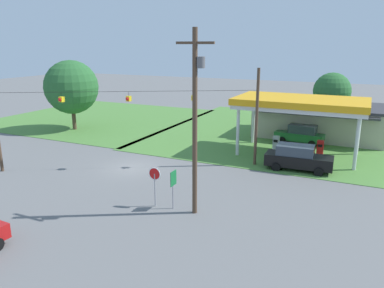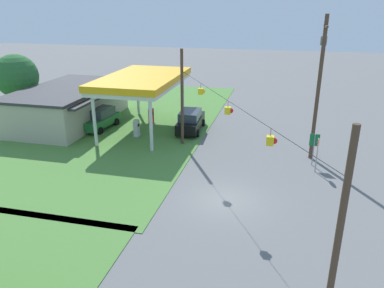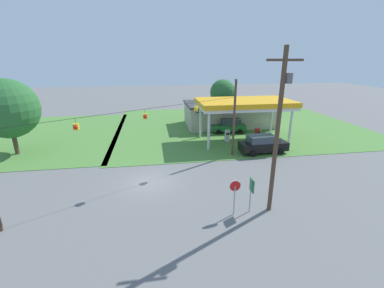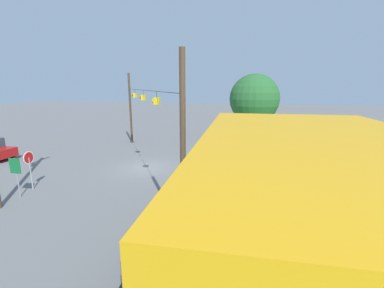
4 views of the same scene
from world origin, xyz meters
The scene contains 13 objects.
ground_plane centered at (0.00, 0.00, 0.00)m, with size 160.00×160.00×0.00m, color slate.
grass_verge_station_corner centered at (13.42, 17.59, 0.02)m, with size 36.00×28.00×0.04m, color #4C7F38.
gas_station_canopy centered at (11.42, 9.41, 4.64)m, with size 11.07×6.27×5.14m.
gas_station_store centered at (12.15, 17.57, 1.76)m, with size 13.16×7.88×3.50m.
fuel_pump_near centered at (9.48, 9.41, 0.74)m, with size 0.71×0.56×1.56m.
fuel_pump_far centered at (13.36, 9.41, 0.74)m, with size 0.71×0.56×1.56m.
car_at_pumps_front centered at (12.17, 5.14, 1.02)m, with size 5.23×2.31×2.00m.
car_at_pumps_rear centered at (10.97, 13.66, 0.99)m, with size 4.86×2.44×1.96m.
stop_sign_roadside centered at (5.52, -5.57, 1.81)m, with size 0.80×0.08×2.50m.
route_sign centered at (6.70, -5.41, 1.71)m, with size 0.10×0.70×2.40m.
utility_pole_main centered at (8.14, -5.37, 5.86)m, with size 2.20×0.44×10.52m.
signal_span_gantry centered at (0.00, -0.01, 4.25)m, with size 17.76×10.24×7.89m.
tree_behind_station centered at (12.71, 23.50, 4.26)m, with size 4.38×4.38×6.46m.
Camera 2 is at (-19.92, -2.80, 11.15)m, focal length 35.00 mm.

